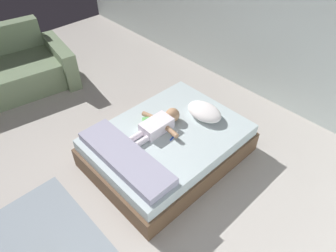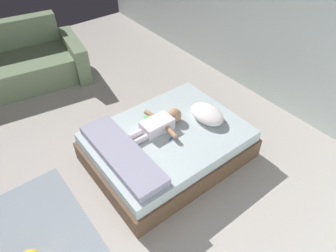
{
  "view_description": "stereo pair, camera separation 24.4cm",
  "coord_description": "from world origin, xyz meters",
  "px_view_note": "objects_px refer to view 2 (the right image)",
  "views": [
    {
      "loc": [
        2.02,
        -0.63,
        2.72
      ],
      "look_at": [
        0.23,
        1.08,
        0.5
      ],
      "focal_mm": 32.57,
      "sensor_mm": 36.0,
      "label": 1
    },
    {
      "loc": [
        2.18,
        -0.44,
        2.72
      ],
      "look_at": [
        0.23,
        1.08,
        0.5
      ],
      "focal_mm": 32.57,
      "sensor_mm": 36.0,
      "label": 2
    }
  ],
  "objects_px": {
    "toy_block": "(147,121)",
    "bed": "(168,146)",
    "baby": "(160,123)",
    "toothbrush": "(174,136)",
    "pillow": "(207,114)",
    "couch": "(10,67)"
  },
  "relations": [
    {
      "from": "bed",
      "to": "toothbrush",
      "type": "height_order",
      "value": "toothbrush"
    },
    {
      "from": "bed",
      "to": "toothbrush",
      "type": "relative_size",
      "value": 11.53
    },
    {
      "from": "baby",
      "to": "toy_block",
      "type": "relative_size",
      "value": 6.02
    },
    {
      "from": "toothbrush",
      "to": "baby",
      "type": "bearing_deg",
      "value": -172.59
    },
    {
      "from": "toothbrush",
      "to": "toy_block",
      "type": "bearing_deg",
      "value": -164.72
    },
    {
      "from": "baby",
      "to": "couch",
      "type": "bearing_deg",
      "value": -160.87
    },
    {
      "from": "baby",
      "to": "toothbrush",
      "type": "relative_size",
      "value": 4.38
    },
    {
      "from": "couch",
      "to": "toy_block",
      "type": "relative_size",
      "value": 20.61
    },
    {
      "from": "pillow",
      "to": "baby",
      "type": "bearing_deg",
      "value": -111.59
    },
    {
      "from": "toothbrush",
      "to": "bed",
      "type": "bearing_deg",
      "value": -172.92
    },
    {
      "from": "baby",
      "to": "bed",
      "type": "bearing_deg",
      "value": 7.66
    },
    {
      "from": "bed",
      "to": "pillow",
      "type": "distance_m",
      "value": 0.58
    },
    {
      "from": "pillow",
      "to": "couch",
      "type": "bearing_deg",
      "value": -153.21
    },
    {
      "from": "bed",
      "to": "toothbrush",
      "type": "bearing_deg",
      "value": 7.08
    },
    {
      "from": "pillow",
      "to": "baby",
      "type": "xyz_separation_m",
      "value": [
        -0.21,
        -0.52,
        -0.01
      ]
    },
    {
      "from": "toothbrush",
      "to": "toy_block",
      "type": "distance_m",
      "value": 0.38
    },
    {
      "from": "couch",
      "to": "toy_block",
      "type": "xyz_separation_m",
      "value": [
        2.47,
        0.84,
        0.16
      ]
    },
    {
      "from": "bed",
      "to": "toy_block",
      "type": "relative_size",
      "value": 15.85
    },
    {
      "from": "toy_block",
      "to": "bed",
      "type": "bearing_deg",
      "value": 17.86
    },
    {
      "from": "bed",
      "to": "baby",
      "type": "height_order",
      "value": "baby"
    },
    {
      "from": "baby",
      "to": "couch",
      "type": "xyz_separation_m",
      "value": [
        -2.63,
        -0.91,
        -0.19
      ]
    },
    {
      "from": "couch",
      "to": "toy_block",
      "type": "height_order",
      "value": "couch"
    }
  ]
}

